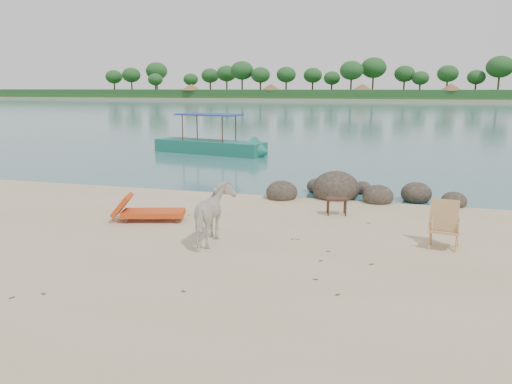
# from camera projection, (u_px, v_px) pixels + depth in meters

# --- Properties ---
(water) EXTENTS (400.00, 400.00, 0.00)m
(water) POSITION_uv_depth(u_px,v_px,m) (381.00, 107.00, 95.86)
(water) COLOR #336566
(water) RESTS_ON ground
(far_shore) EXTENTS (420.00, 90.00, 1.40)m
(far_shore) POSITION_uv_depth(u_px,v_px,m) (390.00, 98.00, 171.17)
(far_shore) COLOR tan
(far_shore) RESTS_ON ground
(far_scenery) EXTENTS (420.00, 18.00, 9.50)m
(far_scenery) POSITION_uv_depth(u_px,v_px,m) (388.00, 89.00, 139.17)
(far_scenery) COLOR #1E4C1E
(far_scenery) RESTS_ON ground
(boulders) EXTENTS (6.31, 2.82, 1.18)m
(boulders) POSITION_uv_depth(u_px,v_px,m) (349.00, 192.00, 16.61)
(boulders) COLOR #312821
(boulders) RESTS_ON ground
(cow) EXTENTS (0.92, 1.72, 1.39)m
(cow) POSITION_uv_depth(u_px,v_px,m) (214.00, 216.00, 11.63)
(cow) COLOR white
(cow) RESTS_ON ground
(side_table) EXTENTS (0.68, 0.52, 0.49)m
(side_table) POSITION_uv_depth(u_px,v_px,m) (337.00, 207.00, 14.35)
(side_table) COLOR #341D15
(side_table) RESTS_ON ground
(lounge_chair) EXTENTS (2.24, 1.30, 0.63)m
(lounge_chair) POSITION_uv_depth(u_px,v_px,m) (153.00, 211.00, 13.69)
(lounge_chair) COLOR red
(lounge_chair) RESTS_ON ground
(deck_chair) EXTENTS (0.81, 0.86, 1.07)m
(deck_chair) POSITION_uv_depth(u_px,v_px,m) (445.00, 227.00, 11.29)
(deck_chair) COLOR tan
(deck_chair) RESTS_ON ground
(boat_near) EXTENTS (7.62, 3.23, 3.61)m
(boat_near) POSITION_uv_depth(u_px,v_px,m) (209.00, 121.00, 28.09)
(boat_near) COLOR #196C58
(boat_near) RESTS_ON water
(dead_leaves) EXTENTS (7.58, 6.82, 0.00)m
(dead_leaves) POSITION_uv_depth(u_px,v_px,m) (209.00, 247.00, 11.55)
(dead_leaves) COLOR brown
(dead_leaves) RESTS_ON ground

